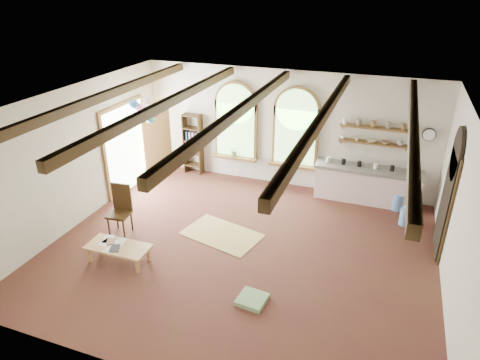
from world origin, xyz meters
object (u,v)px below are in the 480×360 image
at_px(side_chair, 120,220).
at_px(balloon_cluster, 145,111).
at_px(coffee_table, 118,248).
at_px(kitchen_counter, 367,184).

relative_size(side_chair, balloon_cluster, 1.01).
bearing_deg(coffee_table, side_chair, 122.07).
height_order(side_chair, balloon_cluster, balloon_cluster).
xyz_separation_m(kitchen_counter, balloon_cluster, (-5.40, -1.64, 1.86)).
bearing_deg(balloon_cluster, kitchen_counter, 16.85).
bearing_deg(kitchen_counter, side_chair, -145.54).
relative_size(kitchen_counter, balloon_cluster, 2.34).
height_order(kitchen_counter, side_chair, side_chair).
bearing_deg(side_chair, balloon_cluster, 99.00).
height_order(coffee_table, balloon_cluster, balloon_cluster).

